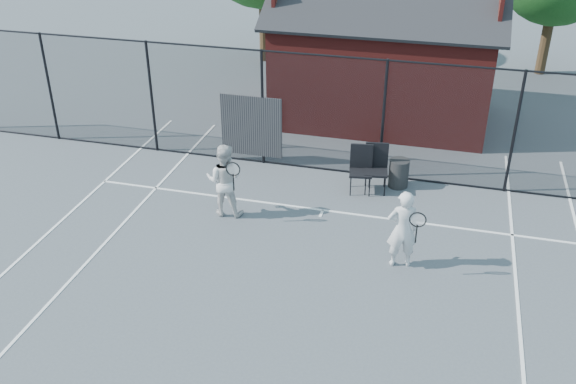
% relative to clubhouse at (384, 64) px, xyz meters
% --- Properties ---
extents(ground, '(80.00, 80.00, 0.00)m').
position_rel_clubhouse_xyz_m(ground, '(-0.50, -9.00, -1.61)').
color(ground, '#4D5458').
rests_on(ground, ground).
extents(court_lines, '(11.02, 18.00, 0.01)m').
position_rel_clubhouse_xyz_m(court_lines, '(-0.50, -10.32, -1.60)').
color(court_lines, white).
rests_on(court_lines, ground).
extents(fence, '(22.04, 3.00, 3.00)m').
position_rel_clubhouse_xyz_m(fence, '(-0.80, -4.00, -0.16)').
color(fence, black).
rests_on(fence, ground).
extents(clubhouse, '(6.50, 4.36, 4.19)m').
position_rel_clubhouse_xyz_m(clubhouse, '(0.00, 0.00, 0.00)').
color(clubhouse, maroon).
rests_on(clubhouse, ground).
extents(player_front, '(0.77, 0.61, 1.64)m').
position_rel_clubhouse_xyz_m(player_front, '(1.40, -7.68, -0.78)').
color(player_front, silver).
rests_on(player_front, ground).
extents(player_back, '(0.93, 0.71, 1.68)m').
position_rel_clubhouse_xyz_m(player_back, '(-2.58, -6.67, -0.77)').
color(player_back, silver).
rests_on(player_back, ground).
extents(chair_left, '(0.61, 0.63, 1.11)m').
position_rel_clubhouse_xyz_m(chair_left, '(0.16, -4.90, -1.05)').
color(chair_left, black).
rests_on(chair_left, ground).
extents(chair_right, '(0.61, 0.63, 1.13)m').
position_rel_clubhouse_xyz_m(chair_right, '(0.50, -4.78, -1.04)').
color(chair_right, black).
rests_on(chair_right, ground).
extents(waste_bin, '(0.56, 0.56, 0.70)m').
position_rel_clubhouse_xyz_m(waste_bin, '(1.01, -4.40, -1.26)').
color(waste_bin, black).
rests_on(waste_bin, ground).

